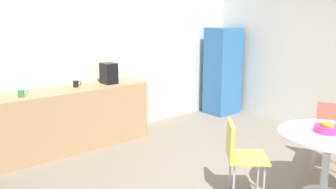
{
  "coord_description": "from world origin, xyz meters",
  "views": [
    {
      "loc": [
        -2.77,
        -2.13,
        1.95
      ],
      "look_at": [
        0.08,
        1.29,
        0.95
      ],
      "focal_mm": 38.15,
      "sensor_mm": 36.0,
      "label": 1
    }
  ],
  "objects_px": {
    "locker_cabinet": "(223,71)",
    "fruit_bowl": "(327,128)",
    "mug_green": "(21,93)",
    "coffee_maker": "(109,73)",
    "chair_coral": "(331,127)",
    "mug_white": "(76,84)",
    "round_table": "(328,146)",
    "chair_yellow": "(239,150)"
  },
  "relations": [
    {
      "from": "round_table",
      "to": "mug_green",
      "type": "relative_size",
      "value": 8.04
    },
    {
      "from": "coffee_maker",
      "to": "round_table",
      "type": "bearing_deg",
      "value": -75.67
    },
    {
      "from": "mug_white",
      "to": "coffee_maker",
      "type": "distance_m",
      "value": 0.54
    },
    {
      "from": "locker_cabinet",
      "to": "mug_green",
      "type": "bearing_deg",
      "value": 179.71
    },
    {
      "from": "locker_cabinet",
      "to": "chair_coral",
      "type": "distance_m",
      "value": 2.81
    },
    {
      "from": "round_table",
      "to": "chair_yellow",
      "type": "bearing_deg",
      "value": 137.25
    },
    {
      "from": "fruit_bowl",
      "to": "mug_green",
      "type": "height_order",
      "value": "mug_green"
    },
    {
      "from": "chair_yellow",
      "to": "coffee_maker",
      "type": "distance_m",
      "value": 2.55
    },
    {
      "from": "mug_green",
      "to": "coffee_maker",
      "type": "bearing_deg",
      "value": 3.38
    },
    {
      "from": "mug_white",
      "to": "mug_green",
      "type": "xyz_separation_m",
      "value": [
        -0.84,
        -0.15,
        0.0
      ]
    },
    {
      "from": "round_table",
      "to": "fruit_bowl",
      "type": "height_order",
      "value": "fruit_bowl"
    },
    {
      "from": "round_table",
      "to": "fruit_bowl",
      "type": "xyz_separation_m",
      "value": [
        0.01,
        0.03,
        0.19
      ]
    },
    {
      "from": "locker_cabinet",
      "to": "round_table",
      "type": "relative_size",
      "value": 1.64
    },
    {
      "from": "chair_yellow",
      "to": "fruit_bowl",
      "type": "xyz_separation_m",
      "value": [
        0.7,
        -0.6,
        0.25
      ]
    },
    {
      "from": "locker_cabinet",
      "to": "coffee_maker",
      "type": "bearing_deg",
      "value": 177.73
    },
    {
      "from": "locker_cabinet",
      "to": "round_table",
      "type": "distance_m",
      "value": 3.49
    },
    {
      "from": "round_table",
      "to": "mug_white",
      "type": "distance_m",
      "value": 3.48
    },
    {
      "from": "round_table",
      "to": "locker_cabinet",
      "type": "bearing_deg",
      "value": 60.3
    },
    {
      "from": "chair_coral",
      "to": "mug_green",
      "type": "bearing_deg",
      "value": 138.51
    },
    {
      "from": "fruit_bowl",
      "to": "coffee_maker",
      "type": "distance_m",
      "value": 3.21
    },
    {
      "from": "fruit_bowl",
      "to": "coffee_maker",
      "type": "xyz_separation_m",
      "value": [
        -0.81,
        3.09,
        0.28
      ]
    },
    {
      "from": "round_table",
      "to": "mug_white",
      "type": "height_order",
      "value": "mug_white"
    },
    {
      "from": "coffee_maker",
      "to": "fruit_bowl",
      "type": "bearing_deg",
      "value": -75.35
    },
    {
      "from": "mug_green",
      "to": "coffee_maker",
      "type": "relative_size",
      "value": 0.4
    },
    {
      "from": "chair_yellow",
      "to": "fruit_bowl",
      "type": "distance_m",
      "value": 0.96
    },
    {
      "from": "round_table",
      "to": "coffee_maker",
      "type": "distance_m",
      "value": 3.26
    },
    {
      "from": "chair_yellow",
      "to": "chair_coral",
      "type": "bearing_deg",
      "value": -9.41
    },
    {
      "from": "locker_cabinet",
      "to": "fruit_bowl",
      "type": "height_order",
      "value": "locker_cabinet"
    },
    {
      "from": "chair_yellow",
      "to": "mug_white",
      "type": "relative_size",
      "value": 6.43
    },
    {
      "from": "locker_cabinet",
      "to": "chair_coral",
      "type": "height_order",
      "value": "locker_cabinet"
    },
    {
      "from": "chair_coral",
      "to": "fruit_bowl",
      "type": "distance_m",
      "value": 0.95
    },
    {
      "from": "chair_yellow",
      "to": "mug_green",
      "type": "bearing_deg",
      "value": 121.39
    },
    {
      "from": "mug_green",
      "to": "locker_cabinet",
      "type": "bearing_deg",
      "value": -0.29
    },
    {
      "from": "round_table",
      "to": "mug_white",
      "type": "relative_size",
      "value": 8.04
    },
    {
      "from": "round_table",
      "to": "chair_coral",
      "type": "distance_m",
      "value": 0.94
    },
    {
      "from": "chair_yellow",
      "to": "fruit_bowl",
      "type": "height_order",
      "value": "fruit_bowl"
    },
    {
      "from": "locker_cabinet",
      "to": "fruit_bowl",
      "type": "bearing_deg",
      "value": -119.82
    },
    {
      "from": "chair_coral",
      "to": "chair_yellow",
      "type": "relative_size",
      "value": 1.0
    },
    {
      "from": "round_table",
      "to": "mug_green",
      "type": "distance_m",
      "value": 3.75
    },
    {
      "from": "round_table",
      "to": "coffee_maker",
      "type": "bearing_deg",
      "value": 104.33
    },
    {
      "from": "fruit_bowl",
      "to": "round_table",
      "type": "bearing_deg",
      "value": -107.5
    },
    {
      "from": "chair_yellow",
      "to": "fruit_bowl",
      "type": "relative_size",
      "value": 3.14
    }
  ]
}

